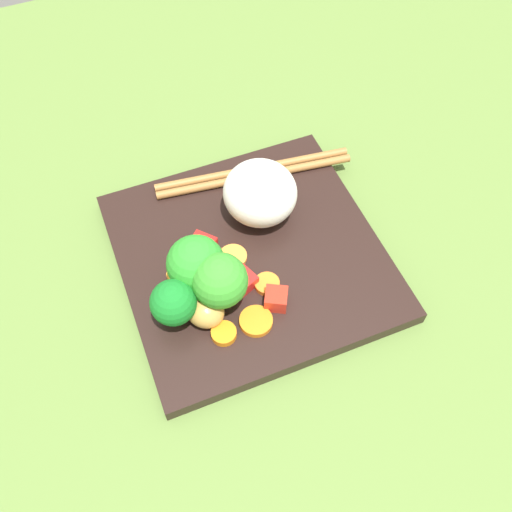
{
  "coord_description": "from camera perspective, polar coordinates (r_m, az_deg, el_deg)",
  "views": [
    {
      "loc": [
        29.77,
        -11.72,
        48.74
      ],
      "look_at": [
        1.91,
        -0.17,
        3.57
      ],
      "focal_mm": 39.79,
      "sensor_mm": 36.0,
      "label": 1
    }
  ],
  "objects": [
    {
      "name": "chicken_piece_0",
      "position": [
        0.52,
        -5.14,
        -5.53
      ],
      "size": [
        4.85,
        4.78,
        2.87
      ],
      "primitive_type": "ellipsoid",
      "rotation": [
        0.0,
        0.0,
        0.68
      ],
      "color": "#BF9145",
      "rests_on": "square_plate"
    },
    {
      "name": "broccoli_floret_0",
      "position": [
        0.52,
        -6.05,
        -0.88
      ],
      "size": [
        5.47,
        5.47,
        6.48
      ],
      "color": "#539B47",
      "rests_on": "square_plate"
    },
    {
      "name": "rice_mound",
      "position": [
        0.57,
        0.41,
        6.35
      ],
      "size": [
        10.59,
        10.58,
        6.38
      ],
      "primitive_type": "ellipsoid",
      "rotation": [
        0.0,
        0.0,
        2.34
      ],
      "color": "white",
      "rests_on": "square_plate"
    },
    {
      "name": "carrot_slice_2",
      "position": [
        0.53,
        -0.0,
        -6.56
      ],
      "size": [
        4.4,
        4.4,
        0.61
      ],
      "primitive_type": "cylinder",
      "rotation": [
        0.0,
        0.0,
        3.88
      ],
      "color": "orange",
      "rests_on": "square_plate"
    },
    {
      "name": "carrot_slice_3",
      "position": [
        0.55,
        -8.54,
        -4.1
      ],
      "size": [
        2.76,
        2.76,
        0.45
      ],
      "primitive_type": "cylinder",
      "rotation": [
        0.0,
        0.0,
        3.63
      ],
      "color": "orange",
      "rests_on": "square_plate"
    },
    {
      "name": "pepper_chunk_0",
      "position": [
        0.54,
        -1.72,
        -2.73
      ],
      "size": [
        3.31,
        3.74,
        1.36
      ],
      "primitive_type": "cube",
      "rotation": [
        0.0,
        0.0,
        5.08
      ],
      "color": "red",
      "rests_on": "square_plate"
    },
    {
      "name": "carrot_slice_5",
      "position": [
        0.52,
        -3.25,
        -7.78
      ],
      "size": [
        3.26,
        3.26,
        0.75
      ],
      "primitive_type": "cylinder",
      "rotation": [
        0.0,
        0.0,
        0.6
      ],
      "color": "orange",
      "rests_on": "square_plate"
    },
    {
      "name": "pepper_chunk_2",
      "position": [
        0.56,
        -5.62,
        -0.71
      ],
      "size": [
        3.15,
        3.3,
        1.56
      ],
      "primitive_type": "cube",
      "rotation": [
        0.0,
        0.0,
        4.17
      ],
      "color": "red",
      "rests_on": "square_plate"
    },
    {
      "name": "broccoli_floret_2",
      "position": [
        0.51,
        -3.65,
        -2.52
      ],
      "size": [
        5.14,
        5.14,
        6.54
      ],
      "color": "#6C9E4F",
      "rests_on": "square_plate"
    },
    {
      "name": "pepper_chunk_4",
      "position": [
        0.57,
        -5.42,
        1.09
      ],
      "size": [
        3.26,
        3.24,
        1.31
      ],
      "primitive_type": "cube",
      "rotation": [
        0.0,
        0.0,
        5.44
      ],
      "color": "red",
      "rests_on": "square_plate"
    },
    {
      "name": "carrot_slice_4",
      "position": [
        0.55,
        0.91,
        -2.89
      ],
      "size": [
        3.25,
        3.25,
        0.61
      ],
      "primitive_type": "cylinder",
      "rotation": [
        0.0,
        0.0,
        5.83
      ],
      "color": "orange",
      "rests_on": "square_plate"
    },
    {
      "name": "pepper_chunk_3",
      "position": [
        0.54,
        -3.58,
        -1.52
      ],
      "size": [
        3.12,
        3.1,
        2.34
      ],
      "primitive_type": "cube",
      "rotation": [
        0.0,
        0.0,
        2.39
      ],
      "color": "red",
      "rests_on": "square_plate"
    },
    {
      "name": "chopstick_pair",
      "position": [
        0.63,
        -0.22,
        8.36
      ],
      "size": [
        4.9,
        21.86,
        0.87
      ],
      "rotation": [
        0.0,
        0.0,
        4.58
      ],
      "color": "#A06B36",
      "rests_on": "square_plate"
    },
    {
      "name": "pepper_chunk_1",
      "position": [
        0.53,
        1.81,
        -4.4
      ],
      "size": [
        2.8,
        2.8,
        1.78
      ],
      "primitive_type": "cube",
      "rotation": [
        0.0,
        0.0,
        1.06
      ],
      "color": "red",
      "rests_on": "square_plate"
    },
    {
      "name": "carrot_slice_1",
      "position": [
        0.56,
        -7.83,
        -2.17
      ],
      "size": [
        2.25,
        2.25,
        0.59
      ],
      "primitive_type": "cylinder",
      "rotation": [
        0.0,
        0.0,
        4.61
      ],
      "color": "orange",
      "rests_on": "square_plate"
    },
    {
      "name": "carrot_slice_0",
      "position": [
        0.56,
        -2.24,
        -0.25
      ],
      "size": [
        3.14,
        3.14,
        0.45
      ],
      "primitive_type": "cylinder",
      "rotation": [
        0.0,
        0.0,
        1.7
      ],
      "color": "orange",
      "rests_on": "square_plate"
    },
    {
      "name": "square_plate",
      "position": [
        0.58,
        -0.57,
        -0.03
      ],
      "size": [
        25.86,
        25.86,
        1.57
      ],
      "primitive_type": "cube",
      "rotation": [
        0.0,
        0.0,
        -0.01
      ],
      "color": "black",
      "rests_on": "ground_plane"
    },
    {
      "name": "broccoli_floret_1",
      "position": [
        0.51,
        -8.29,
        -4.7
      ],
      "size": [
        4.25,
        4.25,
        5.31
      ],
      "color": "#81AD54",
      "rests_on": "square_plate"
    },
    {
      "name": "ground_plane",
      "position": [
        0.59,
        -0.55,
        -0.99
      ],
      "size": [
        110.0,
        110.0,
        2.0
      ],
      "primitive_type": "cube",
      "color": "#5A7936"
    }
  ]
}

